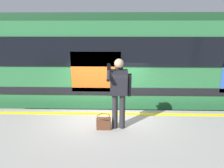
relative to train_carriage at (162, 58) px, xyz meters
The scene contains 7 objects.
ground_plane 3.68m from the train_carriage, 43.67° to the left, with size 25.60×25.60×0.00m, color #4C4742.
safety_line 3.23m from the train_carriage, 47.87° to the left, with size 16.72×0.16×0.01m, color yellow.
track_rail_near 3.17m from the train_carriage, 19.70° to the left, with size 22.18×0.08×0.16m, color slate.
track_rail_far 3.17m from the train_carriage, 20.03° to the right, with size 22.18×0.08×0.16m, color slate.
train_carriage is the anchor object (origin of this frame).
passenger 3.41m from the train_carriage, 61.41° to the left, with size 0.57×0.55×1.72m.
handbag 3.82m from the train_carriage, 57.12° to the left, with size 0.35×0.31×0.35m.
Camera 1 is at (-0.31, 5.54, 3.54)m, focal length 31.80 mm.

